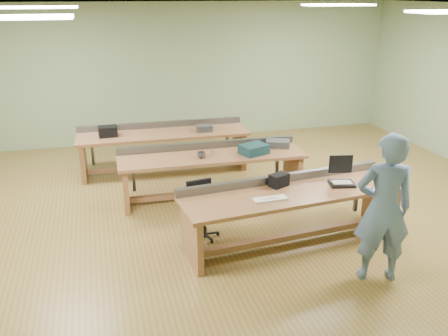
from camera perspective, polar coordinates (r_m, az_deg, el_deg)
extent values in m
plane|color=olive|center=(7.41, -0.02, -5.07)|extent=(10.00, 10.00, 0.00)
plane|color=silver|center=(6.68, -0.02, 18.82)|extent=(10.00, 10.00, 0.00)
cube|color=#89A27B|center=(10.72, -5.80, 11.30)|extent=(10.00, 0.04, 3.00)
cube|color=#89A27B|center=(3.46, 18.09, -10.00)|extent=(10.00, 0.04, 3.00)
cube|color=white|center=(5.00, -24.81, 16.12)|extent=(1.20, 0.50, 0.03)
cube|color=white|center=(7.98, -21.68, 17.52)|extent=(1.20, 0.50, 0.03)
cube|color=white|center=(9.02, 13.60, 18.53)|extent=(1.20, 0.50, 0.03)
cube|color=#A06943|center=(6.25, 8.47, -3.05)|extent=(3.07, 1.08, 0.05)
cube|color=#A06943|center=(5.91, -3.89, -8.34)|extent=(0.15, 0.71, 0.70)
cube|color=#A06943|center=(7.14, 18.28, -4.09)|extent=(0.15, 0.71, 0.70)
cube|color=#A06943|center=(6.52, 8.19, -8.09)|extent=(2.71, 0.35, 0.08)
cube|color=#575A5F|center=(6.51, 6.98, -1.22)|extent=(3.01, 0.36, 0.11)
cube|color=#A06943|center=(7.56, -1.45, 1.42)|extent=(3.00, 0.89, 0.05)
cube|color=#A06943|center=(7.55, -11.79, -2.12)|extent=(0.10, 0.70, 0.70)
cube|color=#A06943|center=(8.08, 8.24, -0.35)|extent=(0.10, 0.70, 0.70)
cube|color=#A06943|center=(7.79, -1.41, -2.93)|extent=(2.68, 0.18, 0.08)
cube|color=#575A5F|center=(7.87, -2.01, 2.79)|extent=(2.98, 0.17, 0.11)
cube|color=#A06943|center=(8.83, -7.31, 4.09)|extent=(3.14, 0.92, 0.05)
cube|color=#A06943|center=(8.92, -16.55, 1.01)|extent=(0.10, 0.73, 0.70)
cube|color=#A06943|center=(9.21, 1.86, 2.49)|extent=(0.10, 0.73, 0.70)
cube|color=#A06943|center=(9.03, -7.13, 0.28)|extent=(2.82, 0.18, 0.08)
cube|color=#575A5F|center=(9.17, -7.61, 5.21)|extent=(3.12, 0.17, 0.11)
imported|color=#6B7DAF|center=(5.66, 18.63, -4.66)|extent=(0.74, 0.58, 1.79)
cube|color=black|center=(6.57, 13.99, -1.84)|extent=(0.37, 0.32, 0.04)
cube|color=black|center=(6.60, 13.85, 0.47)|extent=(0.32, 0.08, 0.25)
cube|color=silver|center=(5.95, 5.58, -3.74)|extent=(0.43, 0.16, 0.02)
ellipsoid|color=white|center=(6.41, 17.34, -2.60)|extent=(0.15, 0.18, 0.07)
cube|color=black|center=(6.35, 6.63, -1.45)|extent=(0.30, 0.25, 0.17)
cylinder|color=black|center=(6.55, -2.41, -6.78)|extent=(0.05, 0.05, 0.39)
cube|color=black|center=(6.46, -2.44, -5.11)|extent=(0.42, 0.42, 0.05)
cube|color=black|center=(6.52, -3.05, -2.81)|extent=(0.36, 0.10, 0.34)
cylinder|color=black|center=(6.63, -2.39, -8.08)|extent=(0.48, 0.48, 0.05)
cube|color=#12343C|center=(7.60, 3.62, 2.28)|extent=(0.50, 0.44, 0.15)
cube|color=#353537|center=(8.00, 6.47, 2.96)|extent=(0.45, 0.37, 0.11)
imported|color=#353537|center=(7.40, -2.74, 1.58)|extent=(0.14, 0.14, 0.10)
cylinder|color=silver|center=(7.49, -1.44, 1.87)|extent=(0.06, 0.06, 0.11)
cube|color=black|center=(8.75, -13.80, 4.30)|extent=(0.33, 0.24, 0.19)
cube|color=#353537|center=(8.84, -2.40, 4.80)|extent=(0.30, 0.23, 0.11)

